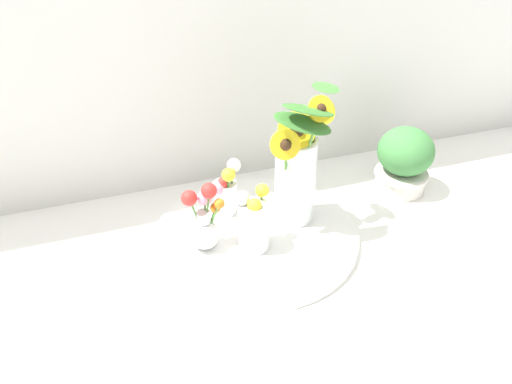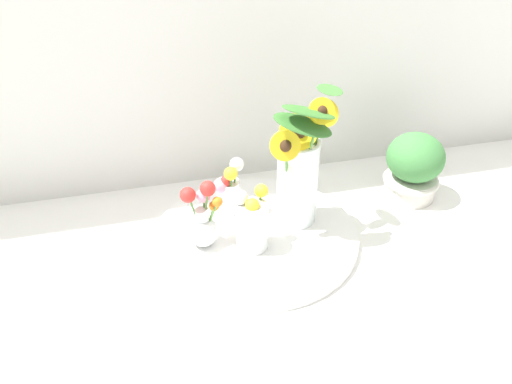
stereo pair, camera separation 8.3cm
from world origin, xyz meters
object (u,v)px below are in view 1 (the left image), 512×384
at_px(mason_jar_sunflowers, 297,170).
at_px(vase_small_center, 254,222).
at_px(serving_tray, 256,235).
at_px(vase_small_back, 226,190).
at_px(potted_plant, 404,160).
at_px(vase_bulb_right, 204,223).

relative_size(mason_jar_sunflowers, vase_small_center, 2.28).
height_order(serving_tray, mason_jar_sunflowers, mason_jar_sunflowers).
distance_m(serving_tray, mason_jar_sunflowers, 0.20).
relative_size(serving_tray, mason_jar_sunflowers, 1.44).
xyz_separation_m(vase_small_back, potted_plant, (0.53, -0.02, 0.00)).
height_order(vase_small_center, vase_small_back, vase_small_back).
distance_m(serving_tray, potted_plant, 0.50).
relative_size(vase_small_center, potted_plant, 0.81).
relative_size(serving_tray, vase_small_center, 3.27).
bearing_deg(mason_jar_sunflowers, potted_plant, 9.82).
xyz_separation_m(vase_small_center, potted_plant, (0.50, 0.14, 0.00)).
distance_m(mason_jar_sunflowers, vase_bulb_right, 0.27).
height_order(vase_small_center, vase_bulb_right, vase_bulb_right).
relative_size(mason_jar_sunflowers, potted_plant, 1.86).
relative_size(mason_jar_sunflowers, vase_bulb_right, 2.05).
xyz_separation_m(mason_jar_sunflowers, vase_small_back, (-0.16, 0.08, -0.08)).
bearing_deg(vase_small_center, mason_jar_sunflowers, 28.31).
distance_m(vase_bulb_right, potted_plant, 0.62).
relative_size(serving_tray, vase_small_back, 3.16).
bearing_deg(vase_small_back, vase_bulb_right, -126.25).
bearing_deg(vase_small_center, potted_plant, 15.29).
bearing_deg(serving_tray, vase_small_center, -114.10).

